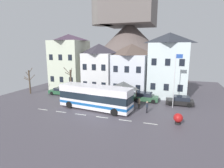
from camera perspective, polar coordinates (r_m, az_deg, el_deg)
The scene contains 19 objects.
ground_plane at distance 25.26m, azimuth -5.07°, elevation -8.74°, with size 40.00×60.00×0.07m.
townhouse_00 at distance 40.06m, azimuth -12.96°, elevation 6.71°, with size 6.49×6.51×11.27m.
townhouse_01 at distance 36.26m, azimuth -3.93°, elevation 4.96°, with size 5.61×5.12×9.30m.
townhouse_02 at distance 35.06m, azimuth 5.96°, elevation 4.69°, with size 6.08×6.67×9.28m.
townhouse_03 at distance 33.75m, azimuth 16.98°, elevation 5.56°, with size 6.40×6.02×11.08m.
hilltop_castle at distance 52.35m, azimuth 5.24°, elevation 11.34°, with size 32.29×32.29×23.16m.
transit_bus at distance 26.01m, azimuth -5.26°, elevation -4.19°, with size 10.79×3.78×3.34m.
bus_shelter at distance 28.09m, azimuth 3.58°, elevation -0.38°, with size 3.60×3.60×3.53m.
parked_car_00 at distance 30.36m, azimuth 10.19°, elevation -3.99°, with size 4.05×1.91×1.46m.
parked_car_01 at distance 29.86m, azimuth 20.24°, elevation -4.86°, with size 4.05×2.13×1.37m.
parked_car_02 at distance 33.11m, azimuth -7.59°, elevation -2.80°, with size 4.16×2.12×1.25m.
parked_car_03 at distance 35.47m, azimuth -15.32°, elevation -2.13°, with size 4.46×2.01×1.28m.
pedestrian_00 at distance 26.67m, azimuth 8.38°, elevation -5.68°, with size 0.34×0.34×1.49m.
pedestrian_01 at distance 25.12m, azimuth 10.74°, elevation -6.80°, with size 0.31×0.34×1.58m.
public_bench at distance 30.93m, azimuth 4.22°, elevation -4.00°, with size 1.77×0.48×0.87m.
flagpole at distance 27.48m, azimuth 18.89°, elevation 1.97°, with size 0.95×0.10×7.75m.
harbour_buoy at distance 22.48m, azimuth 19.75°, elevation -9.92°, with size 1.05×1.05×1.30m.
bare_tree_00 at distance 37.92m, azimuth -24.13°, elevation 0.81°, with size 2.13×1.38×4.83m.
bare_tree_01 at distance 30.74m, azimuth -12.60°, elevation 0.04°, with size 1.53×2.01×5.52m.
Camera 1 is at (9.87, -21.61, 8.56)m, focal length 29.60 mm.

